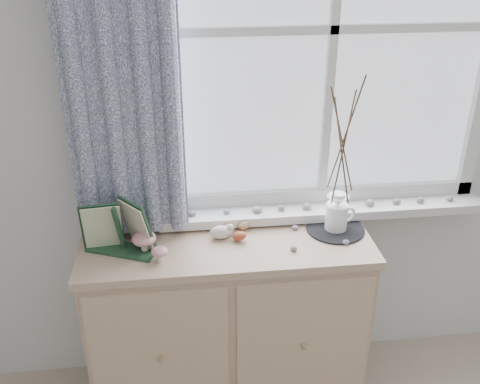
{
  "coord_description": "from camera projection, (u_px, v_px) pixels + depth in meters",
  "views": [
    {
      "loc": [
        -0.31,
        -0.1,
        2.02
      ],
      "look_at": [
        -0.1,
        1.7,
        1.1
      ],
      "focal_mm": 40.0,
      "sensor_mm": 36.0,
      "label": 1
    }
  ],
  "objects": [
    {
      "name": "toadstool_cluster",
      "position": [
        148.0,
        243.0,
        2.09
      ],
      "size": [
        0.14,
        0.15,
        0.09
      ],
      "color": "silver",
      "rests_on": "sideboard"
    },
    {
      "name": "twig_pitcher",
      "position": [
        344.0,
        141.0,
        2.1
      ],
      "size": [
        0.33,
        0.33,
        0.7
      ],
      "rotation": [
        0.0,
        0.0,
        0.41
      ],
      "color": "white",
      "rests_on": "crocheted_doily"
    },
    {
      "name": "wooden_eggs",
      "position": [
        232.0,
        228.0,
        2.25
      ],
      "size": [
        0.16,
        0.17,
        0.06
      ],
      "color": "#A3835B",
      "rests_on": "sideboard"
    },
    {
      "name": "sideboard_pebbles",
      "position": [
        300.0,
        235.0,
        2.22
      ],
      "size": [
        0.33,
        0.23,
        0.02
      ],
      "color": "gray",
      "rests_on": "sideboard"
    },
    {
      "name": "botanical_book",
      "position": [
        119.0,
        231.0,
        2.05
      ],
      "size": [
        0.35,
        0.24,
        0.22
      ],
      "primitive_type": null,
      "rotation": [
        0.0,
        0.0,
        -0.39
      ],
      "color": "#1D3D26",
      "rests_on": "sideboard"
    },
    {
      "name": "crocheted_doily",
      "position": [
        335.0,
        229.0,
        2.28
      ],
      "size": [
        0.25,
        0.25,
        0.01
      ],
      "primitive_type": "cylinder",
      "color": "black",
      "rests_on": "sideboard"
    },
    {
      "name": "songbird_figurine",
      "position": [
        221.0,
        232.0,
        2.2
      ],
      "size": [
        0.12,
        0.06,
        0.06
      ],
      "primitive_type": null,
      "rotation": [
        0.0,
        0.0,
        -0.01
      ],
      "color": "white",
      "rests_on": "sideboard"
    },
    {
      "name": "sideboard",
      "position": [
        228.0,
        323.0,
        2.38
      ],
      "size": [
        1.2,
        0.45,
        0.85
      ],
      "color": "#C7A78B",
      "rests_on": "ground"
    }
  ]
}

